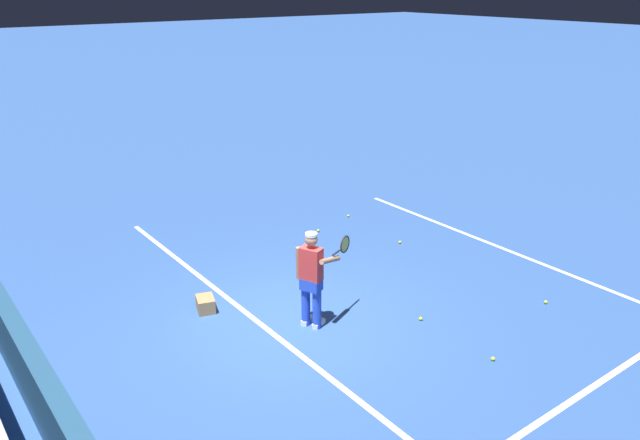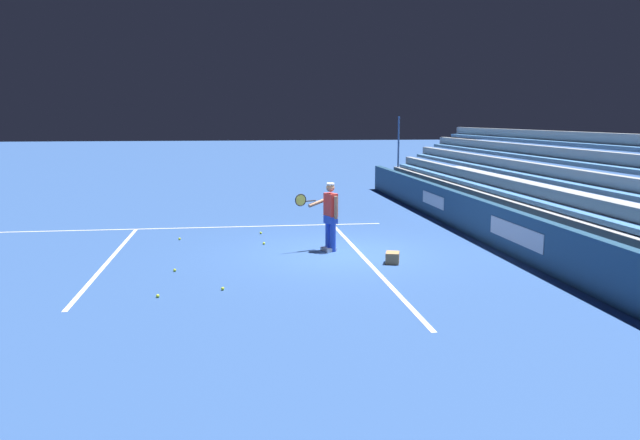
{
  "view_description": "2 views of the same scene",
  "coord_description": "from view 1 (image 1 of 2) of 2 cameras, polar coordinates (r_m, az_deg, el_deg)",
  "views": [
    {
      "loc": [
        7.8,
        -5.3,
        5.54
      ],
      "look_at": [
        -0.84,
        1.17,
        1.38
      ],
      "focal_mm": 35.0,
      "sensor_mm": 36.0,
      "label": 1
    },
    {
      "loc": [
        -14.97,
        2.54,
        3.3
      ],
      "look_at": [
        -0.08,
        0.48,
        0.85
      ],
      "focal_mm": 35.0,
      "sensor_mm": 36.0,
      "label": 2
    }
  ],
  "objects": [
    {
      "name": "tennis_ball_far_left",
      "position": [
        15.59,
        2.6,
        0.38
      ],
      "size": [
        0.07,
        0.07,
        0.07
      ],
      "primitive_type": "sphere",
      "color": "#CCE533",
      "rests_on": "ground"
    },
    {
      "name": "tennis_player",
      "position": [
        10.43,
        -0.7,
        -5.37
      ],
      "size": [
        0.57,
        1.08,
        1.71
      ],
      "color": "blue",
      "rests_on": "ground"
    },
    {
      "name": "tennis_ball_far_right",
      "position": [
        10.3,
        15.54,
        -12.13
      ],
      "size": [
        0.07,
        0.07,
        0.07
      ],
      "primitive_type": "sphere",
      "color": "#CCE533",
      "rests_on": "ground"
    },
    {
      "name": "tennis_ball_near_player",
      "position": [
        11.12,
        9.19,
        -8.9
      ],
      "size": [
        0.07,
        0.07,
        0.07
      ],
      "primitive_type": "sphere",
      "color": "#CCE533",
      "rests_on": "ground"
    },
    {
      "name": "ball_box_cardboard",
      "position": [
        11.42,
        -10.42,
        -7.57
      ],
      "size": [
        0.47,
        0.41,
        0.26
      ],
      "primitive_type": "cube",
      "rotation": [
        0.0,
        0.0,
        -0.31
      ],
      "color": "#A87F51",
      "rests_on": "ground"
    },
    {
      "name": "back_wall_sponsor_board",
      "position": [
        9.32,
        -24.53,
        -13.45
      ],
      "size": [
        27.45,
        0.25,
        1.1
      ],
      "color": "navy",
      "rests_on": "ground"
    },
    {
      "name": "tennis_ball_toward_net",
      "position": [
        14.14,
        7.31,
        -2.02
      ],
      "size": [
        0.07,
        0.07,
        0.07
      ],
      "primitive_type": "sphere",
      "color": "#CCE533",
      "rests_on": "ground"
    },
    {
      "name": "court_service_line_white",
      "position": [
        14.43,
        15.96,
        -2.34
      ],
      "size": [
        8.22,
        0.1,
        0.01
      ],
      "primitive_type": "cube",
      "color": "white",
      "rests_on": "ground"
    },
    {
      "name": "court_baseline_white",
      "position": [
        10.7,
        -4.54,
        -10.15
      ],
      "size": [
        12.0,
        0.1,
        0.01
      ],
      "primitive_type": "cube",
      "color": "white",
      "rests_on": "ground"
    },
    {
      "name": "tennis_ball_by_box",
      "position": [
        12.23,
        19.94,
        -7.07
      ],
      "size": [
        0.07,
        0.07,
        0.07
      ],
      "primitive_type": "sphere",
      "color": "#CCE533",
      "rests_on": "ground"
    },
    {
      "name": "tennis_ball_on_baseline",
      "position": [
        14.65,
        -0.16,
        -0.99
      ],
      "size": [
        0.07,
        0.07,
        0.07
      ],
      "primitive_type": "sphere",
      "color": "#CCE533",
      "rests_on": "ground"
    },
    {
      "name": "ground_plane",
      "position": [
        10.94,
        -2.31,
        -9.37
      ],
      "size": [
        160.0,
        160.0,
        0.0
      ],
      "primitive_type": "plane",
      "color": "#2D5193"
    }
  ]
}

